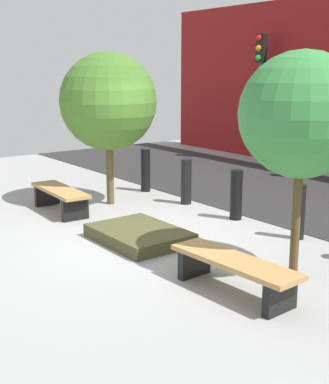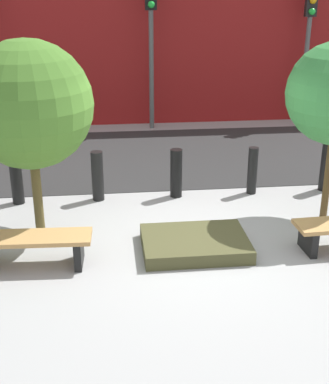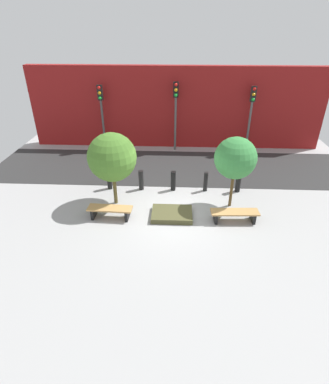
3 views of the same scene
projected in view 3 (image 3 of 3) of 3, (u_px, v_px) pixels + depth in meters
name	position (u px, v px, depth m)	size (l,w,h in m)	color
ground_plane	(172.00, 216.00, 11.24)	(18.00, 18.00, 0.00)	#9C9C9C
road_strip	(174.00, 167.00, 15.04)	(18.00, 4.21, 0.01)	#2A2A2A
building_facade	(176.00, 108.00, 16.67)	(16.20, 0.50, 4.41)	maroon
bench_left	(110.00, 211.00, 10.97)	(1.65, 0.55, 0.44)	black
bench_right	(235.00, 214.00, 10.80)	(1.74, 0.56, 0.42)	black
planter_bed	(172.00, 214.00, 11.16)	(1.50, 1.10, 0.20)	#474628
tree_behind_left_bench	(112.00, 157.00, 11.09)	(1.84, 1.84, 2.89)	brown
tree_behind_right_bench	(235.00, 158.00, 10.88)	(1.55, 1.55, 2.81)	brown
bollard_far_left	(109.00, 179.00, 12.88)	(0.21, 0.21, 0.92)	black
bollard_left	(141.00, 180.00, 12.83)	(0.21, 0.21, 0.88)	black
bollard_center	(173.00, 181.00, 12.78)	(0.21, 0.21, 0.87)	black
bollard_right	(206.00, 182.00, 12.73)	(0.17, 0.17, 0.86)	black
bollard_far_right	(238.00, 182.00, 12.65)	(0.22, 0.22, 0.94)	black
traffic_light_west	(101.00, 106.00, 16.08)	(0.28, 0.27, 3.52)	#474747
traffic_light_mid_west	(176.00, 104.00, 15.86)	(0.28, 0.27, 3.70)	#535353
traffic_light_mid_east	(251.00, 108.00, 15.76)	(0.28, 0.27, 3.52)	#555555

